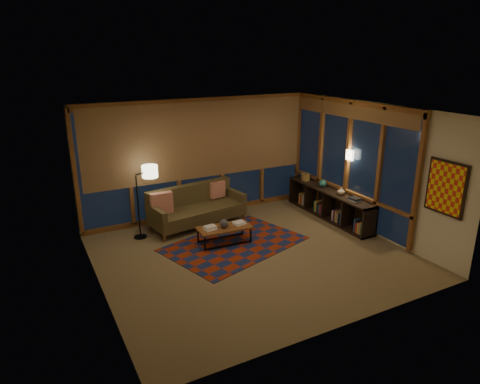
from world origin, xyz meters
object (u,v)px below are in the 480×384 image
bookshelf (329,204)px  floor_lamp (138,204)px  coffee_table (224,235)px  sofa (197,207)px

bookshelf → floor_lamp: bearing=167.3°
coffee_table → floor_lamp: size_ratio=0.72×
coffee_table → floor_lamp: (-1.41, 1.07, 0.56)m
sofa → bookshelf: 3.00m
sofa → bookshelf: size_ratio=0.78×
floor_lamp → sofa: bearing=-17.5°
floor_lamp → bookshelf: (4.14, -0.93, -0.41)m
sofa → floor_lamp: size_ratio=1.40×
coffee_table → bookshelf: size_ratio=0.40×
sofa → floor_lamp: bearing=173.6°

